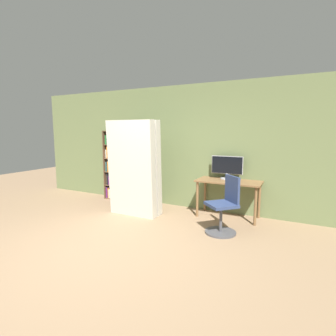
% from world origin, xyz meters
% --- Properties ---
extents(ground_plane, '(16.00, 16.00, 0.00)m').
position_xyz_m(ground_plane, '(0.00, 0.00, 0.00)').
color(ground_plane, '#937556').
extents(wall_back, '(8.00, 0.06, 2.70)m').
position_xyz_m(wall_back, '(0.00, 2.66, 1.35)').
color(wall_back, '#6B7A4C').
rests_on(wall_back, ground).
extents(desk, '(1.24, 0.58, 0.75)m').
position_xyz_m(desk, '(1.26, 2.33, 0.64)').
color(desk, brown).
rests_on(desk, ground).
extents(monitor, '(0.63, 0.25, 0.47)m').
position_xyz_m(monitor, '(1.18, 2.48, 1.00)').
color(monitor, '#B7B7BC').
rests_on(monitor, desk).
extents(office_chair, '(0.62, 0.62, 0.97)m').
position_xyz_m(office_chair, '(1.40, 1.50, 0.40)').
color(office_chair, '#4C4C51').
rests_on(office_chair, ground).
extents(bookshelf, '(0.70, 0.31, 1.72)m').
position_xyz_m(bookshelf, '(-1.64, 2.50, 0.84)').
color(bookshelf, brown).
rests_on(bookshelf, ground).
extents(mattress_near, '(1.03, 0.24, 1.93)m').
position_xyz_m(mattress_near, '(-0.50, 1.55, 0.96)').
color(mattress_near, beige).
rests_on(mattress_near, ground).
extents(mattress_far, '(1.03, 0.24, 1.93)m').
position_xyz_m(mattress_far, '(-0.50, 1.78, 0.96)').
color(mattress_far, beige).
rests_on(mattress_far, ground).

